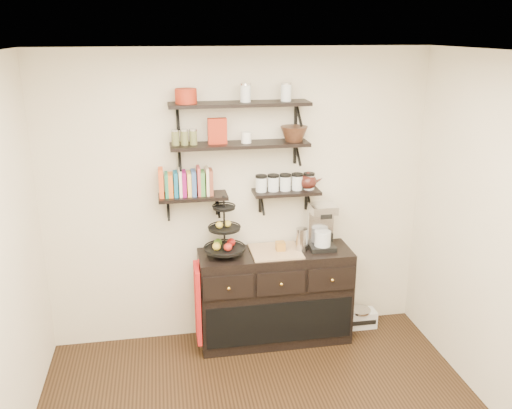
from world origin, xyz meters
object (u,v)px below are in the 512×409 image
Objects in this scene: sideboard at (275,296)px; radio at (360,318)px; fruit_stand at (225,236)px; coffee_maker at (321,227)px.

sideboard reaches higher than radio.
fruit_stand reaches higher than sideboard.
coffee_maker is at bearing -174.70° from radio.
sideboard is 0.95m from radio.
radio is at bearing 4.35° from sideboard.
sideboard is 3.25× the size of coffee_maker.
fruit_stand is 1.25× the size of coffee_maker.
sideboard is at bearing -175.19° from radio.
fruit_stand is at bearing -176.86° from radio.
radio is (0.45, 0.04, -1.01)m from coffee_maker.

